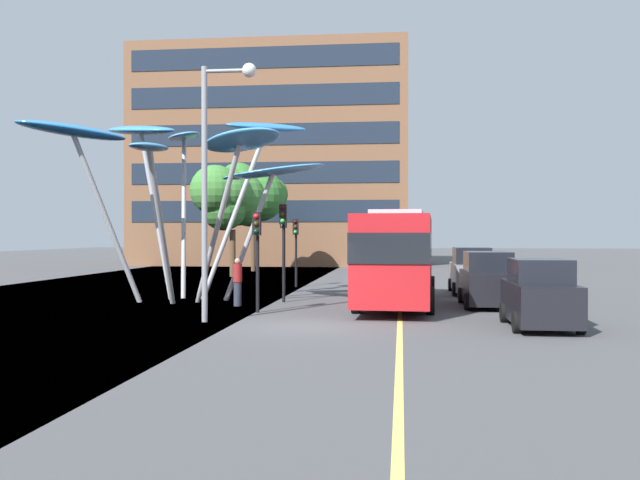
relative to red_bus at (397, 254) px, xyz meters
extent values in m
cube|color=#4C4C4F|center=(-2.77, -6.34, -2.02)|extent=(120.00, 240.00, 0.10)
cube|color=#E0D666|center=(0.11, -6.34, -1.98)|extent=(0.16, 144.00, 0.01)
cube|color=red|center=(0.00, 0.00, -0.11)|extent=(3.00, 10.36, 3.02)
cube|color=black|center=(0.00, 0.00, 0.31)|extent=(3.03, 10.46, 0.97)
cube|color=yellow|center=(0.23, 5.06, 1.09)|extent=(1.39, 0.16, 0.36)
cube|color=#B2B2B7|center=(0.00, 0.00, 1.51)|extent=(2.06, 3.67, 0.24)
cylinder|color=black|center=(1.41, 3.11, -1.49)|extent=(0.32, 0.97, 0.96)
cylinder|color=black|center=(-1.12, 3.23, -1.49)|extent=(0.32, 0.97, 0.96)
cylinder|color=black|center=(1.13, -2.88, -1.49)|extent=(0.32, 0.97, 0.96)
cylinder|color=black|center=(-1.39, -2.76, -1.49)|extent=(0.32, 0.97, 0.96)
cylinder|color=#9EA0A5|center=(-6.01, 1.41, 0.66)|extent=(2.16, 0.36, 5.34)
ellipsoid|color=#4CA3E5|center=(-5.03, 1.48, 3.29)|extent=(4.30, 1.91, 0.89)
cylinder|color=#9EA0A5|center=(-6.90, 2.76, 1.75)|extent=(2.62, 2.26, 7.53)
ellipsoid|color=#2D7FD1|center=(-5.73, 3.76, 5.48)|extent=(3.82, 3.50, 0.71)
cylinder|color=#9EA0A5|center=(-9.37, 3.31, 1.65)|extent=(1.10, 3.13, 7.32)
ellipsoid|color=#4299E0|center=(-9.80, 4.75, 5.27)|extent=(2.49, 3.98, 0.83)
cylinder|color=#9EA0A5|center=(-10.22, 2.07, 1.64)|extent=(1.95, 1.28, 7.27)
ellipsoid|color=#388EDB|center=(-11.06, 2.57, 5.25)|extent=(4.30, 3.51, 0.91)
cylinder|color=#9EA0A5|center=(-11.30, -0.48, 1.37)|extent=(2.41, 1.68, 6.75)
ellipsoid|color=#2D7FD1|center=(-12.37, -1.18, 4.71)|extent=(4.15, 3.37, 0.83)
cylinder|color=#9EA0A5|center=(-8.69, -1.57, 0.92)|extent=(0.26, 2.94, 5.87)
ellipsoid|color=#4299E0|center=(-8.66, -2.95, 3.81)|extent=(1.17, 2.85, 0.43)
cylinder|color=#9EA0A5|center=(-6.82, -0.56, 1.10)|extent=(2.49, 2.28, 6.23)
ellipsoid|color=#4CA3E5|center=(-5.71, -1.56, 4.17)|extent=(4.27, 4.10, 0.99)
cylinder|color=black|center=(-4.80, -2.87, -0.23)|extent=(0.12, 0.12, 3.48)
cube|color=black|center=(-4.80, -3.01, 1.11)|extent=(0.28, 0.24, 0.80)
sphere|color=red|center=(-4.80, -3.14, 1.37)|extent=(0.18, 0.18, 0.18)
sphere|color=#3A2707|center=(-4.80, -3.14, 1.11)|extent=(0.18, 0.18, 0.18)
sphere|color=black|center=(-4.80, -3.14, 0.85)|extent=(0.18, 0.18, 0.18)
cylinder|color=black|center=(-4.52, 0.95, -0.02)|extent=(0.12, 0.12, 3.91)
cube|color=black|center=(-4.52, 0.81, 1.53)|extent=(0.28, 0.24, 0.80)
sphere|color=#390706|center=(-4.52, 0.68, 1.79)|extent=(0.18, 0.18, 0.18)
sphere|color=#3A2707|center=(-4.52, 0.68, 1.53)|extent=(0.18, 0.18, 0.18)
sphere|color=green|center=(-4.52, 0.68, 1.27)|extent=(0.18, 0.18, 0.18)
cylinder|color=black|center=(-5.21, 5.17, -0.07)|extent=(0.12, 0.12, 3.80)
cube|color=black|center=(-5.21, 5.03, 1.43)|extent=(0.28, 0.24, 0.80)
sphere|color=#390706|center=(-5.21, 4.90, 1.69)|extent=(0.18, 0.18, 0.18)
sphere|color=#3A2707|center=(-5.21, 4.90, 1.43)|extent=(0.18, 0.18, 0.18)
sphere|color=green|center=(-5.21, 4.90, 1.17)|extent=(0.18, 0.18, 0.18)
cylinder|color=black|center=(-5.24, 9.15, -0.22)|extent=(0.12, 0.12, 3.50)
cube|color=black|center=(-5.24, 9.01, 1.12)|extent=(0.28, 0.24, 0.80)
sphere|color=#390706|center=(-5.24, 8.88, 1.38)|extent=(0.18, 0.18, 0.18)
sphere|color=#3A2707|center=(-5.24, 8.88, 1.12)|extent=(0.18, 0.18, 0.18)
sphere|color=green|center=(-5.24, 8.88, 0.86)|extent=(0.18, 0.18, 0.18)
cube|color=black|center=(4.15, -5.94, -1.23)|extent=(1.70, 3.93, 1.13)
cube|color=black|center=(4.15, -5.94, -0.32)|extent=(1.56, 2.16, 0.69)
cylinder|color=black|center=(5.00, -4.72, -1.67)|extent=(0.20, 0.60, 0.60)
cylinder|color=black|center=(3.30, -4.72, -1.67)|extent=(0.20, 0.60, 0.60)
cylinder|color=black|center=(5.00, -7.16, -1.67)|extent=(0.20, 0.60, 0.60)
cylinder|color=black|center=(3.30, -7.16, -1.67)|extent=(0.20, 0.60, 0.60)
cube|color=black|center=(3.38, 0.11, -1.22)|extent=(1.76, 4.34, 1.14)
cube|color=black|center=(3.38, 0.11, -0.28)|extent=(1.62, 2.39, 0.75)
cylinder|color=black|center=(4.26, 1.45, -1.67)|extent=(0.20, 0.60, 0.60)
cylinder|color=black|center=(2.50, 1.45, -1.67)|extent=(0.20, 0.60, 0.60)
cylinder|color=black|center=(4.26, -1.24, -1.67)|extent=(0.20, 0.60, 0.60)
cylinder|color=black|center=(2.50, -1.24, -1.67)|extent=(0.20, 0.60, 0.60)
cube|color=gray|center=(3.36, 6.00, -1.20)|extent=(1.71, 4.35, 1.19)
cube|color=black|center=(3.36, 6.00, -0.23)|extent=(1.57, 2.39, 0.74)
cylinder|color=black|center=(4.21, 7.35, -1.67)|extent=(0.20, 0.60, 0.60)
cylinder|color=black|center=(2.50, 7.35, -1.67)|extent=(0.20, 0.60, 0.60)
cylinder|color=black|center=(4.21, 4.65, -1.67)|extent=(0.20, 0.60, 0.60)
cylinder|color=black|center=(2.50, 4.65, -1.67)|extent=(0.20, 0.60, 0.60)
cylinder|color=gray|center=(-5.90, -5.70, 1.97)|extent=(0.18, 0.18, 7.89)
cylinder|color=gray|center=(-5.19, -5.70, 5.77)|extent=(1.41, 0.12, 0.12)
sphere|color=silver|center=(-4.48, -5.70, 5.77)|extent=(0.44, 0.44, 0.44)
cylinder|color=brown|center=(-10.58, 17.43, -0.46)|extent=(0.38, 0.38, 3.01)
sphere|color=#428438|center=(-10.46, 18.43, 3.11)|extent=(3.63, 3.63, 3.63)
sphere|color=#428438|center=(-11.51, 16.67, 3.54)|extent=(3.18, 3.18, 3.18)
sphere|color=#428438|center=(-10.68, 17.02, 3.47)|extent=(2.77, 2.77, 2.77)
sphere|color=#428438|center=(-11.18, 18.27, 3.55)|extent=(3.19, 3.19, 3.19)
sphere|color=#428438|center=(-11.11, 17.21, 2.45)|extent=(2.94, 2.94, 2.94)
cylinder|color=brown|center=(-10.67, 24.27, -0.24)|extent=(0.34, 0.34, 3.46)
sphere|color=#387A33|center=(-11.64, 23.71, 4.47)|extent=(3.03, 3.03, 3.03)
sphere|color=#387A33|center=(-11.19, 25.06, 2.69)|extent=(2.73, 2.73, 2.73)
sphere|color=#387A33|center=(-9.50, 25.30, 3.74)|extent=(2.49, 2.49, 2.49)
sphere|color=#387A33|center=(-10.21, 24.15, 3.58)|extent=(3.82, 3.82, 3.82)
cylinder|color=#2D3342|center=(-5.99, -0.83, -1.52)|extent=(0.29, 0.29, 0.91)
cylinder|color=maroon|center=(-5.99, -0.83, -0.72)|extent=(0.34, 0.34, 0.69)
sphere|color=tan|center=(-5.99, -0.83, -0.26)|extent=(0.22, 0.22, 0.22)
cube|color=brown|center=(-11.37, 37.93, 7.66)|extent=(24.17, 13.04, 19.26)
cube|color=#1E2838|center=(-11.37, 31.38, 2.68)|extent=(22.72, 0.08, 1.80)
cube|color=#1E2838|center=(-11.37, 31.38, 5.89)|extent=(22.72, 0.08, 1.80)
cube|color=#1E2838|center=(-11.37, 31.38, 9.10)|extent=(22.72, 0.08, 1.80)
cube|color=#1E2838|center=(-11.37, 31.38, 12.31)|extent=(22.72, 0.08, 1.80)
cube|color=#1E2838|center=(-11.37, 31.38, 15.52)|extent=(22.72, 0.08, 1.80)
camera|label=1|loc=(0.15, -27.11, 0.74)|focal=39.94mm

